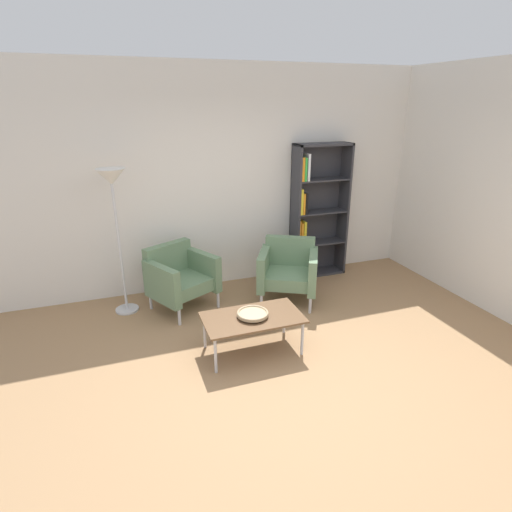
{
  "coord_description": "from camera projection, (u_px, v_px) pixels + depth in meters",
  "views": [
    {
      "loc": [
        -1.4,
        -2.87,
        2.43
      ],
      "look_at": [
        -0.08,
        0.84,
        0.95
      ],
      "focal_mm": 28.96,
      "sensor_mm": 36.0,
      "label": 1
    }
  ],
  "objects": [
    {
      "name": "ground_plane",
      "position": [
        294.0,
        381.0,
        3.83
      ],
      "size": [
        8.32,
        8.32,
        0.0
      ],
      "primitive_type": "plane",
      "color": "#9E7751"
    },
    {
      "name": "decorative_bowl",
      "position": [
        253.0,
        314.0,
        4.14
      ],
      "size": [
        0.32,
        0.32,
        0.05
      ],
      "color": "tan",
      "rests_on": "coffee_table_low"
    },
    {
      "name": "plaster_right_partition",
      "position": [
        504.0,
        192.0,
        4.74
      ],
      "size": [
        0.12,
        5.2,
        2.9
      ],
      "primitive_type": "cube",
      "color": "silver",
      "rests_on": "ground_plane"
    },
    {
      "name": "floor_lamp_torchiere",
      "position": [
        113.0,
        195.0,
        4.61
      ],
      "size": [
        0.32,
        0.32,
        1.74
      ],
      "color": "silver",
      "rests_on": "ground_plane"
    },
    {
      "name": "armchair_spare_guest",
      "position": [
        180.0,
        276.0,
        5.07
      ],
      "size": [
        0.93,
        0.9,
        0.78
      ],
      "rotation": [
        0.0,
        0.0,
        0.48
      ],
      "color": "slate",
      "rests_on": "ground_plane"
    },
    {
      "name": "plaster_back_panel",
      "position": [
        221.0,
        180.0,
        5.49
      ],
      "size": [
        6.4,
        0.12,
        2.9
      ],
      "primitive_type": "cube",
      "color": "silver",
      "rests_on": "ground_plane"
    },
    {
      "name": "armchair_corner_red",
      "position": [
        288.0,
        269.0,
        5.28
      ],
      "size": [
        0.93,
        0.9,
        0.78
      ],
      "rotation": [
        0.0,
        0.0,
        -0.49
      ],
      "color": "slate",
      "rests_on": "ground_plane"
    },
    {
      "name": "coffee_table_low",
      "position": [
        253.0,
        319.0,
        4.16
      ],
      "size": [
        1.0,
        0.56,
        0.4
      ],
      "color": "brown",
      "rests_on": "ground_plane"
    },
    {
      "name": "bookshelf_tall",
      "position": [
        314.0,
        214.0,
        5.9
      ],
      "size": [
        0.8,
        0.3,
        1.9
      ],
      "color": "#333338",
      "rests_on": "ground_plane"
    }
  ]
}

